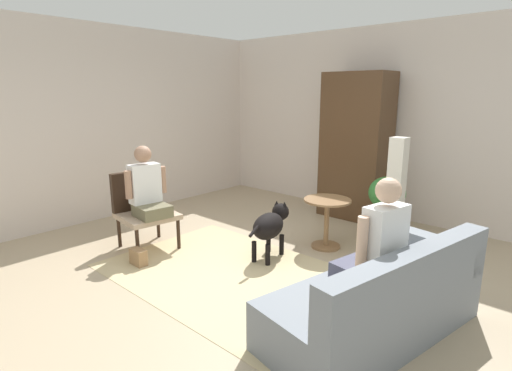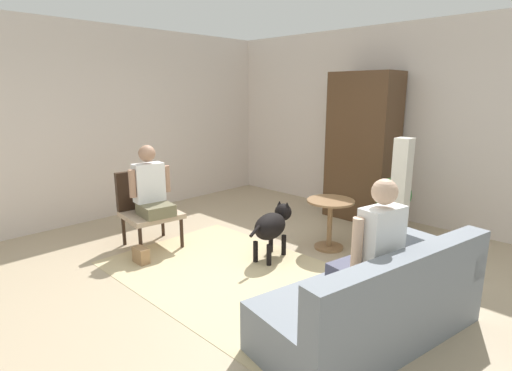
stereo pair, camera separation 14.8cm
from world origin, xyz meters
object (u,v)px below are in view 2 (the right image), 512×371
object	(u,v)px
person_on_armchair	(151,187)
potted_plant	(392,201)
couch	(377,304)
dog	(272,225)
handbag	(141,255)
armoire_cabinet	(362,147)
column_lamp	(400,196)
person_on_couch	(374,247)
armchair	(146,203)
round_end_table	(330,217)

from	to	relation	value
person_on_armchair	potted_plant	distance (m)	3.04
couch	dog	world-z (taller)	couch
potted_plant	handbag	distance (m)	3.17
armoire_cabinet	column_lamp	bearing A→B (deg)	-39.45
person_on_armchair	handbag	bearing A→B (deg)	-48.86
person_on_couch	potted_plant	distance (m)	2.30
person_on_couch	armoire_cabinet	xyz separation A→B (m)	(-1.66, 2.69, 0.34)
armchair	round_end_table	distance (m)	2.29
person_on_couch	handbag	world-z (taller)	person_on_couch
armchair	round_end_table	bearing A→B (deg)	39.94
couch	potted_plant	distance (m)	2.30
armchair	column_lamp	xyz separation A→B (m)	(2.36, 2.03, 0.15)
person_on_armchair	armoire_cabinet	world-z (taller)	armoire_cabinet
person_on_couch	potted_plant	xyz separation A→B (m)	(-0.87, 2.12, -0.22)
round_end_table	dog	world-z (taller)	round_end_table
dog	person_on_couch	bearing A→B (deg)	-21.21
column_lamp	handbag	distance (m)	3.11
dog	armoire_cabinet	xyz separation A→B (m)	(-0.08, 2.08, 0.69)
couch	dog	xyz separation A→B (m)	(-1.64, 0.60, 0.11)
round_end_table	armchair	bearing A→B (deg)	-140.06
armchair	potted_plant	size ratio (longest dim) A/B	1.13
person_on_armchair	handbag	size ratio (longest dim) A/B	4.09
handbag	dog	bearing A→B (deg)	50.97
round_end_table	armoire_cabinet	world-z (taller)	armoire_cabinet
armchair	person_on_armchair	xyz separation A→B (m)	(0.16, -0.02, 0.24)
round_end_table	handbag	xyz separation A→B (m)	(-1.27, -1.86, -0.31)
person_on_armchair	column_lamp	distance (m)	3.00
armchair	person_on_couch	size ratio (longest dim) A/B	1.05
column_lamp	armchair	bearing A→B (deg)	-139.31
round_end_table	person_on_couch	bearing A→B (deg)	-45.98
couch	column_lamp	world-z (taller)	column_lamp
round_end_table	dog	bearing A→B (deg)	-115.08
armchair	potted_plant	distance (m)	3.13
dog	couch	bearing A→B (deg)	-19.96
person_on_armchair	column_lamp	world-z (taller)	column_lamp
person_on_couch	potted_plant	size ratio (longest dim) A/B	1.08
round_end_table	handbag	bearing A→B (deg)	-124.33
potted_plant	armoire_cabinet	size ratio (longest dim) A/B	0.38
armchair	potted_plant	world-z (taller)	armchair
person_on_armchair	armchair	bearing A→B (deg)	172.59
column_lamp	armoire_cabinet	distance (m)	1.36
dog	column_lamp	distance (m)	1.58
couch	armoire_cabinet	size ratio (longest dim) A/B	0.92
person_on_couch	person_on_armchair	size ratio (longest dim) A/B	1.06
person_on_armchair	potted_plant	bearing A→B (deg)	49.32
armchair	potted_plant	xyz separation A→B (m)	(2.14, 2.28, -0.01)
couch	round_end_table	size ratio (longest dim) A/B	3.22
round_end_table	armoire_cabinet	bearing A→B (deg)	106.09
dog	armchair	bearing A→B (deg)	-151.49
dog	handbag	size ratio (longest dim) A/B	4.02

